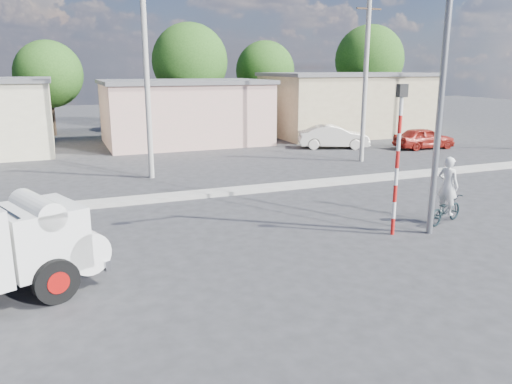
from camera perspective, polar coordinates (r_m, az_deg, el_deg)
name	(u,v)px	position (r m, az deg, el deg)	size (l,w,h in m)	color
ground_plane	(321,269)	(12.49, 7.50, -8.67)	(120.00, 120.00, 0.00)	#2A292C
median	(222,192)	(19.48, -3.95, 0.00)	(40.00, 0.80, 0.16)	#99968E
bicycle	(445,209)	(16.84, 20.84, -1.88)	(0.59, 1.69, 0.89)	black
cyclist	(447,195)	(16.72, 20.98, -0.32)	(0.67, 0.44, 1.83)	white
car_cream	(333,137)	(30.96, 8.85, 6.26)	(1.48, 4.24, 1.40)	silver
car_red	(424,138)	(32.07, 18.65, 5.86)	(1.51, 3.75, 1.28)	maroon
traffic_pole	(398,148)	(14.73, 15.94, 4.91)	(0.28, 0.18, 4.36)	red
streetlight	(440,61)	(14.93, 20.24, 13.85)	(2.34, 0.22, 9.00)	slate
building_row	(171,110)	(32.84, -9.74, 9.19)	(37.80, 7.30, 4.44)	beige
tree_row	(185,65)	(39.62, -8.07, 14.19)	(43.62, 7.43, 8.42)	#38281E
utility_poles	(260,84)	(23.78, 0.50, 12.28)	(35.40, 0.24, 8.00)	#99968E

